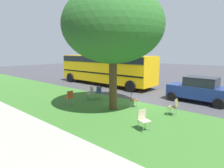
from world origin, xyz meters
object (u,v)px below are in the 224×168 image
Objects in this scene: chair_2 at (100,92)px; chair_3 at (90,92)px; chair_5 at (174,106)px; chair_4 at (69,97)px; parked_car at (199,89)px; chair_1 at (133,98)px; chair_0 at (143,118)px; school_bus at (105,67)px; street_tree at (113,26)px.

chair_2 is 1.00× the size of chair_3.
chair_5 is at bearing -179.68° from chair_2.
chair_3 is 1.73m from chair_4.
chair_1 is at bearing 56.24° from parked_car.
chair_0 is 1.00× the size of chair_2.
school_bus reaches higher than chair_5.
school_bus is at bearing -43.66° from street_tree.
school_bus is (6.60, -4.63, 1.24)m from chair_1.
street_tree is at bearing 60.33° from chair_1.
chair_1 is 3.25m from chair_3.
chair_4 is 6.13m from chair_5.
chair_1 and chair_5 have the same top height.
chair_2 is 0.65m from chair_3.
chair_0 is 5.74m from chair_2.
chair_0 is 5.53m from chair_4.
chair_3 is at bearing -90.09° from chair_4.
chair_4 is at bearing -3.65° from chair_0.
street_tree is 7.50× the size of chair_2.
chair_3 is at bearing 123.70° from school_bus.
chair_0 is at bearing 153.18° from chair_2.
chair_0 is 1.00× the size of chair_5.
chair_4 is (5.52, -0.35, 0.00)m from chair_0.
chair_4 is (0.40, 2.24, 0.00)m from chair_2.
chair_3 and chair_4 have the same top height.
parked_car is 0.36× the size of school_bus.
chair_1 and chair_2 have the same top height.
chair_2 is at bearing -100.21° from chair_4.
chair_0 is at bearing 86.12° from chair_5.
chair_5 is (-5.30, -0.03, 0.00)m from chair_2.
chair_5 is 0.08× the size of school_bus.
parked_car is at bearing 174.74° from school_bus.
parked_car reaches higher than chair_4.
chair_1 is at bearing 144.92° from school_bus.
chair_5 is at bearing 153.48° from school_bus.
school_bus is at bearing -56.30° from chair_3.
chair_1 is at bearing -172.33° from chair_3.
street_tree is 0.64× the size of school_bus.
chair_3 is at bearing -20.64° from chair_0.
chair_1 is 0.24× the size of parked_car.
school_bus reaches higher than chair_4.
chair_2 is 0.24× the size of parked_car.
school_bus is at bearing -63.57° from chair_4.
chair_3 is at bearing 5.40° from chair_5.
chair_0 is 1.00× the size of chair_1.
chair_4 is 8.28m from parked_car.
chair_5 is 0.24× the size of parked_car.
street_tree is at bearing 57.11° from parked_car.
chair_1 is 1.00× the size of chair_2.
chair_2 is (2.82, -0.08, 0.00)m from chair_1.
chair_1 is at bearing 178.46° from chair_2.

